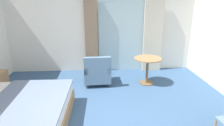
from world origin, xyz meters
The scene contains 7 objects.
wall_back centered at (0.00, 3.16, 1.30)m, with size 6.02×0.12×2.60m, color white.
balcony_glass_door centered at (0.63, 3.08, 1.15)m, with size 1.49×0.02×2.29m, color silver.
curtain_panel_left centered at (-0.34, 2.98, 1.23)m, with size 0.39×0.10×2.47m, color #897056.
curtain_panel_right centered at (1.60, 2.98, 1.23)m, with size 0.60×0.10×2.47m, color beige.
bed centered at (-1.79, 0.25, 0.27)m, with size 2.09×1.87×1.05m.
armchair_by_window centered at (-0.17, 1.95, 0.34)m, with size 0.73×0.71×0.84m.
round_cafe_table centered at (1.19, 1.91, 0.55)m, with size 0.73×0.73×0.73m.
Camera 1 is at (-0.13, -2.97, 2.21)m, focal length 31.06 mm.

